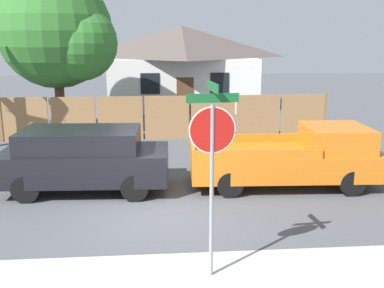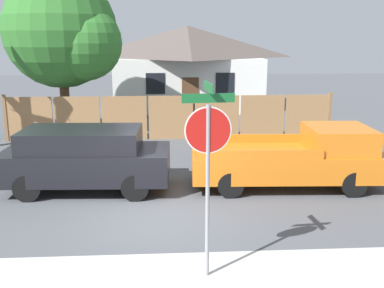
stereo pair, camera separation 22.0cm
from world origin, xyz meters
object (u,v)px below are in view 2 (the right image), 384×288
at_px(red_suv, 86,157).
at_px(house, 187,65).
at_px(stop_sign, 208,148).
at_px(orange_pickup, 295,158).
at_px(oak_tree, 66,34).

bearing_deg(red_suv, house, 79.25).
distance_m(house, stop_sign, 19.67).
bearing_deg(orange_pickup, oak_tree, 138.04).
relative_size(house, stop_sign, 2.59).
relative_size(red_suv, stop_sign, 1.32).
xyz_separation_m(oak_tree, red_suv, (1.90, -7.51, -3.28)).
bearing_deg(house, oak_tree, -126.11).
xyz_separation_m(red_suv, orange_pickup, (5.76, -0.01, -0.12)).
bearing_deg(oak_tree, red_suv, -75.78).
relative_size(red_suv, orange_pickup, 0.85).
xyz_separation_m(oak_tree, stop_sign, (4.76, -12.22, -1.89)).
relative_size(orange_pickup, stop_sign, 1.56).
bearing_deg(stop_sign, orange_pickup, 53.28).
bearing_deg(orange_pickup, stop_sign, -119.25).
height_order(house, stop_sign, house).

